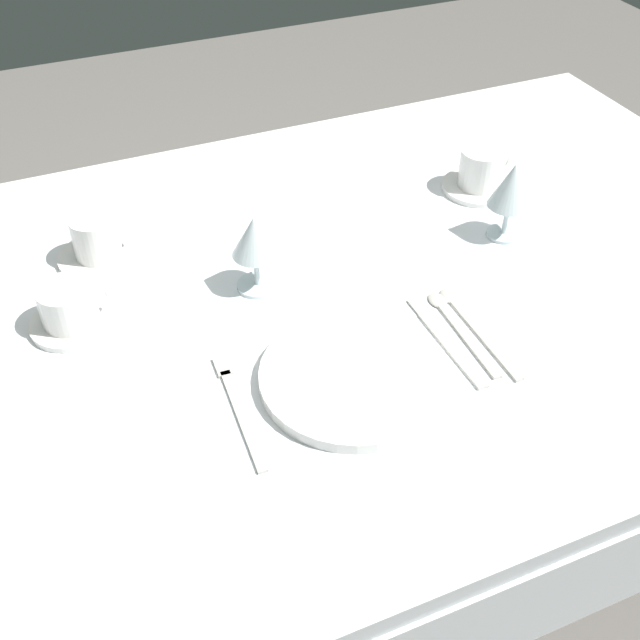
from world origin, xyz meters
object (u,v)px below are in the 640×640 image
at_px(spoon_soup, 455,322).
at_px(wine_glass_centre, 512,188).
at_px(spoon_dessert, 470,321).
at_px(wine_glass_left, 255,240).
at_px(coffee_cup_far, 97,236).
at_px(fork_outer, 238,405).
at_px(coffee_cup_left, 69,304).
at_px(dinner_knife, 447,343).
at_px(dinner_plate, 353,377).
at_px(coffee_cup_right, 482,168).

xyz_separation_m(spoon_soup, wine_glass_centre, (0.20, 0.17, 0.09)).
height_order(spoon_dessert, wine_glass_left, wine_glass_left).
bearing_deg(coffee_cup_far, fork_outer, -75.79).
bearing_deg(coffee_cup_left, wine_glass_centre, -4.03).
bearing_deg(dinner_knife, dinner_plate, -174.70).
xyz_separation_m(dinner_plate, coffee_cup_right, (0.44, 0.38, 0.04)).
relative_size(spoon_soup, coffee_cup_left, 1.93).
bearing_deg(fork_outer, spoon_soup, 5.37).
distance_m(spoon_dessert, coffee_cup_right, 0.40).
bearing_deg(spoon_dessert, wine_glass_left, 142.09).
bearing_deg(coffee_cup_left, coffee_cup_far, 65.08).
relative_size(spoon_soup, wine_glass_centre, 1.46).
height_order(fork_outer, coffee_cup_left, coffee_cup_left).
height_order(coffee_cup_right, wine_glass_left, wine_glass_left).
bearing_deg(coffee_cup_right, wine_glass_centre, -106.17).
distance_m(dinner_plate, spoon_dessert, 0.23).
relative_size(fork_outer, spoon_soup, 1.08).
distance_m(spoon_soup, coffee_cup_far, 0.61).
relative_size(dinner_knife, wine_glass_centre, 1.51).
distance_m(dinner_knife, coffee_cup_far, 0.61).
distance_m(fork_outer, wine_glass_left, 0.28).
bearing_deg(coffee_cup_left, spoon_soup, -22.74).
bearing_deg(dinner_plate, coffee_cup_left, 141.00).
relative_size(coffee_cup_far, wine_glass_centre, 0.72).
distance_m(coffee_cup_left, wine_glass_centre, 0.75).
bearing_deg(wine_glass_centre, dinner_plate, -150.41).
distance_m(fork_outer, wine_glass_centre, 0.61).
xyz_separation_m(dinner_plate, coffee_cup_left, (-0.34, 0.28, 0.03)).
bearing_deg(wine_glass_left, coffee_cup_left, 175.94).
relative_size(spoon_soup, spoon_dessert, 0.92).
relative_size(spoon_dessert, coffee_cup_right, 2.09).
bearing_deg(coffee_cup_left, fork_outer, -55.74).
distance_m(coffee_cup_right, wine_glass_centre, 0.17).
bearing_deg(wine_glass_left, coffee_cup_far, 141.30).
distance_m(wine_glass_centre, wine_glass_left, 0.45).
relative_size(coffee_cup_left, wine_glass_centre, 0.76).
bearing_deg(wine_glass_left, coffee_cup_right, 13.60).
xyz_separation_m(dinner_plate, fork_outer, (-0.17, 0.02, -0.01)).
distance_m(dinner_plate, coffee_cup_left, 0.44).
height_order(dinner_knife, coffee_cup_left, coffee_cup_left).
distance_m(dinner_plate, coffee_cup_far, 0.51).
relative_size(dinner_knife, spoon_soup, 1.03).
xyz_separation_m(coffee_cup_far, wine_glass_left, (0.22, -0.18, 0.05)).
bearing_deg(dinner_knife, spoon_soup, 46.60).
relative_size(dinner_knife, coffee_cup_right, 1.99).
height_order(spoon_dessert, coffee_cup_far, coffee_cup_far).
xyz_separation_m(coffee_cup_left, wine_glass_left, (0.29, -0.02, 0.05)).
bearing_deg(spoon_soup, spoon_dessert, -14.34).
bearing_deg(coffee_cup_left, dinner_knife, -27.49).
distance_m(coffee_cup_left, wine_glass_left, 0.30).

